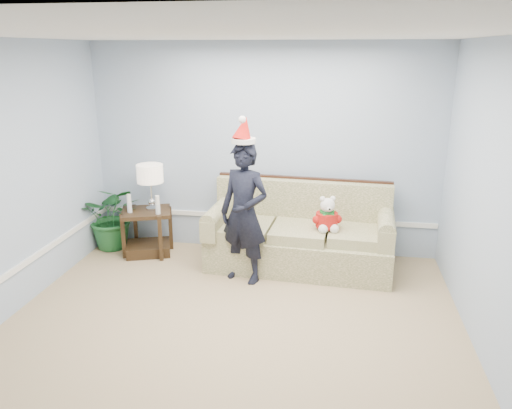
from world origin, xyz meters
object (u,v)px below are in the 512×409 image
Objects in this scene: sofa at (300,237)px; houseplant at (113,216)px; table_lamp at (150,176)px; side_table at (148,237)px; man at (244,213)px; teddy_bear at (327,218)px.

sofa is 2.56× the size of houseplant.
sofa is 3.81× the size of table_lamp.
houseplant is at bearing 166.48° from side_table.
sofa is 0.92m from man.
side_table is 0.82m from table_lamp.
man is (1.34, -0.61, -0.24)m from table_lamp.
man is at bearing -174.38° from teddy_bear.
table_lamp reaches higher than houseplant.
table_lamp is at bearing -178.91° from sofa.
table_lamp is (-1.94, 0.08, 0.68)m from sofa.
houseplant is at bearing 179.95° from sofa.
table_lamp is 0.85m from houseplant.
man is (-0.60, -0.53, 0.45)m from sofa.
teddy_bear is at bearing -5.24° from side_table.
teddy_bear is at bearing -6.67° from table_lamp.
houseplant is at bearing 158.56° from teddy_bear.
man is (1.92, -0.68, 0.37)m from houseplant.
side_table is 1.79× the size of teddy_bear.
side_table is at bearing -13.52° from houseplant.
houseplant is (-0.59, 0.07, -0.61)m from table_lamp.
teddy_bear reaches higher than side_table.
man is at bearing -135.50° from sofa.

